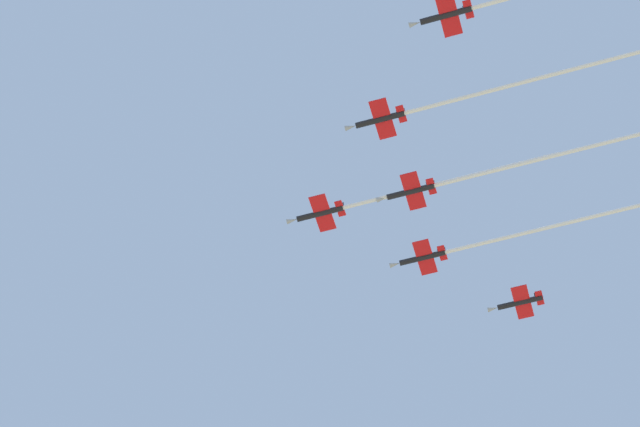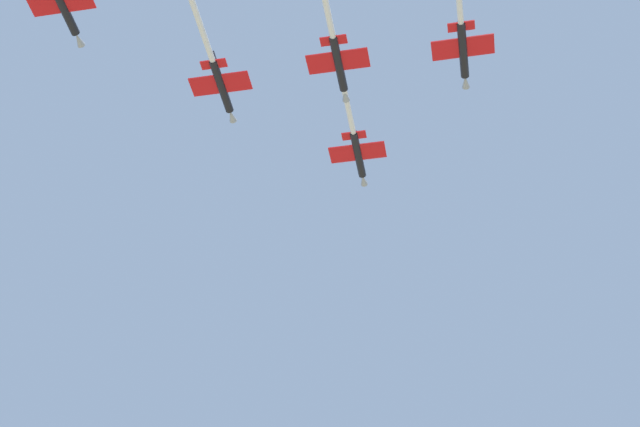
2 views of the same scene
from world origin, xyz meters
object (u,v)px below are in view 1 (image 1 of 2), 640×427
at_px(jet_lead, 391,196).
at_px(jet_port_outer, 488,172).
at_px(jet_starboard_inner, 498,240).
at_px(jet_center_rear, 519,303).
at_px(jet_port_inner, 474,95).

xyz_separation_m(jet_lead, jet_port_outer, (-10.41, -15.96, -0.24)).
relative_size(jet_starboard_inner, jet_center_rear, 4.35).
distance_m(jet_starboard_inner, jet_port_outer, 16.74).
distance_m(jet_port_inner, jet_center_rear, 49.93).
bearing_deg(jet_port_inner, jet_lead, 50.48).
bearing_deg(jet_starboard_inner, jet_port_outer, -175.13).
bearing_deg(jet_port_outer, jet_port_inner, -176.21).
bearing_deg(jet_lead, jet_port_outer, -90.00).
relative_size(jet_lead, jet_center_rear, 4.17).
bearing_deg(jet_center_rear, jet_lead, 150.88).
bearing_deg(jet_port_inner, jet_starboard_inner, 4.33).
relative_size(jet_starboard_inner, jet_port_outer, 1.01).
bearing_deg(jet_port_outer, jet_lead, 90.00).
distance_m(jet_starboard_inner, jet_center_rear, 16.65).
distance_m(jet_lead, jet_port_outer, 19.06).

